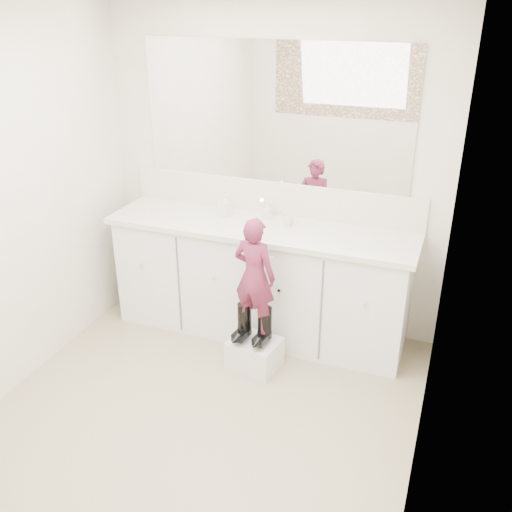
% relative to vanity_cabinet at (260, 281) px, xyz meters
% --- Properties ---
extents(floor, '(3.00, 3.00, 0.00)m').
position_rel_vanity_cabinet_xyz_m(floor, '(0.00, -1.23, -0.42)').
color(floor, '#8C745B').
rests_on(floor, ground).
extents(wall_back, '(2.60, 0.00, 2.60)m').
position_rel_vanity_cabinet_xyz_m(wall_back, '(0.00, 0.27, 0.77)').
color(wall_back, beige).
rests_on(wall_back, floor).
extents(wall_right, '(0.00, 3.00, 3.00)m').
position_rel_vanity_cabinet_xyz_m(wall_right, '(1.30, -1.23, 0.78)').
color(wall_right, beige).
rests_on(wall_right, floor).
extents(vanity_cabinet, '(2.20, 0.55, 0.85)m').
position_rel_vanity_cabinet_xyz_m(vanity_cabinet, '(0.00, 0.00, 0.00)').
color(vanity_cabinet, silver).
rests_on(vanity_cabinet, floor).
extents(countertop, '(2.28, 0.58, 0.04)m').
position_rel_vanity_cabinet_xyz_m(countertop, '(0.00, -0.01, 0.45)').
color(countertop, beige).
rests_on(countertop, vanity_cabinet).
extents(backsplash, '(2.28, 0.03, 0.25)m').
position_rel_vanity_cabinet_xyz_m(backsplash, '(0.00, 0.26, 0.59)').
color(backsplash, beige).
rests_on(backsplash, countertop).
extents(mirror, '(2.00, 0.02, 1.00)m').
position_rel_vanity_cabinet_xyz_m(mirror, '(0.00, 0.26, 1.22)').
color(mirror, white).
rests_on(mirror, wall_back).
extents(faucet, '(0.08, 0.08, 0.10)m').
position_rel_vanity_cabinet_xyz_m(faucet, '(0.00, 0.15, 0.52)').
color(faucet, silver).
rests_on(faucet, countertop).
extents(cup, '(0.09, 0.09, 0.08)m').
position_rel_vanity_cabinet_xyz_m(cup, '(0.19, 0.06, 0.51)').
color(cup, beige).
rests_on(cup, countertop).
extents(soap_bottle, '(0.10, 0.10, 0.17)m').
position_rel_vanity_cabinet_xyz_m(soap_bottle, '(-0.31, 0.07, 0.55)').
color(soap_bottle, beige).
rests_on(soap_bottle, countertop).
extents(step_stool, '(0.37, 0.33, 0.21)m').
position_rel_vanity_cabinet_xyz_m(step_stool, '(0.13, -0.48, -0.32)').
color(step_stool, silver).
rests_on(step_stool, floor).
extents(boot_left, '(0.13, 0.20, 0.28)m').
position_rel_vanity_cabinet_xyz_m(boot_left, '(0.06, -0.48, -0.07)').
color(boot_left, black).
rests_on(boot_left, step_stool).
extents(boot_right, '(0.13, 0.20, 0.28)m').
position_rel_vanity_cabinet_xyz_m(boot_right, '(0.21, -0.48, -0.07)').
color(boot_right, black).
rests_on(boot_right, step_stool).
extents(toddler, '(0.32, 0.24, 0.82)m').
position_rel_vanity_cabinet_xyz_m(toddler, '(0.13, -0.48, 0.30)').
color(toddler, '#A2315E').
rests_on(toddler, step_stool).
extents(toothbrush, '(0.14, 0.03, 0.06)m').
position_rel_vanity_cabinet_xyz_m(toothbrush, '(0.20, -0.48, 0.44)').
color(toothbrush, pink).
rests_on(toothbrush, toddler).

